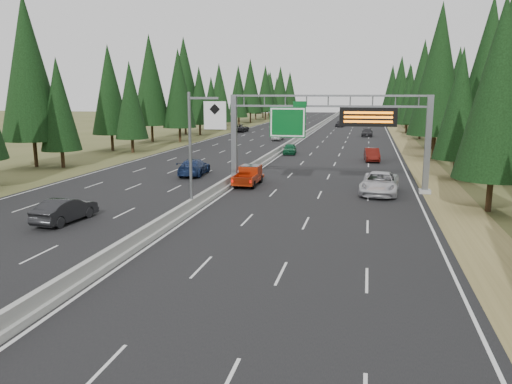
{
  "coord_description": "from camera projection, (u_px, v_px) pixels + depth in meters",
  "views": [
    {
      "loc": [
        11.52,
        -6.4,
        7.98
      ],
      "look_at": [
        5.62,
        20.0,
        2.62
      ],
      "focal_mm": 35.0,
      "sensor_mm": 36.0,
      "label": 1
    }
  ],
  "objects": [
    {
      "name": "tree_row_left",
      "position": [
        155.0,
        85.0,
        79.64
      ],
      "size": [
        12.33,
        244.04,
        18.86
      ],
      "color": "black",
      "rests_on": "ground"
    },
    {
      "name": "car_ahead_green",
      "position": [
        290.0,
        149.0,
        66.09
      ],
      "size": [
        2.02,
        4.27,
        1.41
      ],
      "primitive_type": "imported",
      "rotation": [
        0.0,
        0.0,
        0.09
      ],
      "color": "#135731",
      "rests_on": "road"
    },
    {
      "name": "shoulder_left",
      "position": [
        202.0,
        138.0,
        90.53
      ],
      "size": [
        3.6,
        260.0,
        0.06
      ],
      "primitive_type": "cube",
      "color": "#494F25",
      "rests_on": "ground"
    },
    {
      "name": "red_pickup",
      "position": [
        249.0,
        174.0,
        43.9
      ],
      "size": [
        1.81,
        5.07,
        1.65
      ],
      "color": "black",
      "rests_on": "road"
    },
    {
      "name": "sign_gantry",
      "position": [
        335.0,
        127.0,
        40.61
      ],
      "size": [
        16.75,
        0.98,
        7.8
      ],
      "color": "slate",
      "rests_on": "road"
    },
    {
      "name": "car_onc_far",
      "position": [
        241.0,
        128.0,
        104.19
      ],
      "size": [
        2.74,
        5.68,
        1.56
      ],
      "primitive_type": "imported",
      "rotation": [
        0.0,
        0.0,
        3.11
      ],
      "color": "black",
      "rests_on": "road"
    },
    {
      "name": "silver_minivan",
      "position": [
        380.0,
        183.0,
        39.79
      ],
      "size": [
        3.34,
        6.38,
        1.71
      ],
      "primitive_type": "imported",
      "rotation": [
        0.0,
        0.0,
        -0.08
      ],
      "color": "silver",
      "rests_on": "road"
    },
    {
      "name": "car_onc_white",
      "position": [
        278.0,
        136.0,
        85.5
      ],
      "size": [
        1.76,
        4.32,
        1.47
      ],
      "primitive_type": "imported",
      "rotation": [
        0.0,
        0.0,
        3.14
      ],
      "color": "silver",
      "rests_on": "road"
    },
    {
      "name": "car_ahead_dkgrey",
      "position": [
        367.0,
        132.0,
        93.29
      ],
      "size": [
        2.1,
        5.02,
        1.45
      ],
      "primitive_type": "imported",
      "rotation": [
        0.0,
        0.0,
        -0.01
      ],
      "color": "black",
      "rests_on": "road"
    },
    {
      "name": "median_barrier",
      "position": [
        300.0,
        138.0,
        86.65
      ],
      "size": [
        0.7,
        260.0,
        0.85
      ],
      "color": "gray",
      "rests_on": "road"
    },
    {
      "name": "car_ahead_dkred",
      "position": [
        372.0,
        155.0,
        59.09
      ],
      "size": [
        1.96,
        4.75,
        1.53
      ],
      "primitive_type": "imported",
      "rotation": [
        0.0,
        0.0,
        0.08
      ],
      "color": "#52100B",
      "rests_on": "road"
    },
    {
      "name": "road",
      "position": [
        300.0,
        140.0,
        86.73
      ],
      "size": [
        32.0,
        260.0,
        0.08
      ],
      "primitive_type": "cube",
      "color": "black",
      "rests_on": "ground"
    },
    {
      "name": "shoulder_right",
      "position": [
        406.0,
        142.0,
        82.92
      ],
      "size": [
        3.6,
        260.0,
        0.06
      ],
      "primitive_type": "cube",
      "color": "olive",
      "rests_on": "ground"
    },
    {
      "name": "car_onc_blue",
      "position": [
        194.0,
        167.0,
        48.94
      ],
      "size": [
        2.68,
        5.68,
        1.6
      ],
      "primitive_type": "imported",
      "rotation": [
        0.0,
        0.0,
        3.22
      ],
      "color": "navy",
      "rests_on": "road"
    },
    {
      "name": "tree_row_right",
      "position": [
        442.0,
        82.0,
        73.99
      ],
      "size": [
        12.05,
        240.29,
        18.97
      ],
      "color": "black",
      "rests_on": "ground"
    },
    {
      "name": "car_onc_near",
      "position": [
        65.0,
        210.0,
        31.06
      ],
      "size": [
        2.09,
        4.78,
        1.53
      ],
      "primitive_type": "imported",
      "rotation": [
        0.0,
        0.0,
        3.04
      ],
      "color": "black",
      "rests_on": "road"
    },
    {
      "name": "car_ahead_far",
      "position": [
        340.0,
        124.0,
        119.95
      ],
      "size": [
        2.19,
        4.65,
        1.54
      ],
      "primitive_type": "imported",
      "rotation": [
        0.0,
        0.0,
        -0.09
      ],
      "color": "black",
      "rests_on": "road"
    },
    {
      "name": "hov_sign_pole",
      "position": [
        198.0,
        143.0,
        33.0
      ],
      "size": [
        2.8,
        0.5,
        8.0
      ],
      "color": "slate",
      "rests_on": "road"
    },
    {
      "name": "car_ahead_white",
      "position": [
        360.0,
        122.0,
        129.56
      ],
      "size": [
        2.72,
        5.04,
        1.34
      ],
      "primitive_type": "imported",
      "rotation": [
        0.0,
        0.0,
        -0.1
      ],
      "color": "white",
      "rests_on": "road"
    }
  ]
}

